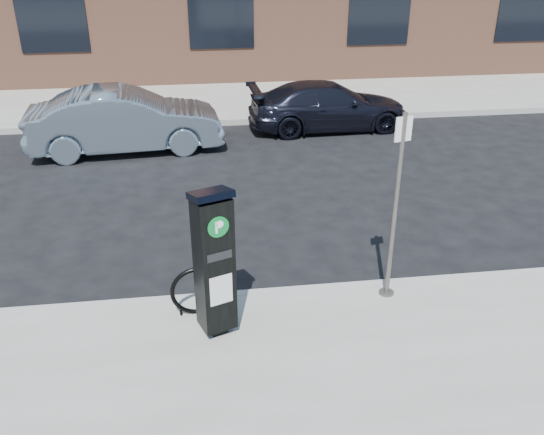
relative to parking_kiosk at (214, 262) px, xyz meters
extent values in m
plane|color=black|center=(0.82, 0.80, -1.13)|extent=(120.00, 120.00, 0.00)
cube|color=gray|center=(0.82, 14.80, -1.06)|extent=(60.00, 12.00, 0.15)
cube|color=#9E9B93|center=(0.82, 0.78, -1.06)|extent=(60.00, 0.12, 0.16)
cube|color=#9E9B93|center=(0.82, 8.82, -1.06)|extent=(60.00, 0.12, 0.16)
cube|color=black|center=(0.00, 0.00, -0.93)|extent=(0.26, 0.26, 0.10)
cube|color=black|center=(0.00, 0.00, -0.03)|extent=(0.50, 0.47, 1.69)
cube|color=black|center=(0.00, 0.00, 0.85)|extent=(0.55, 0.52, 0.16)
cylinder|color=#086124|center=(0.06, -0.16, 0.53)|extent=(0.24, 0.10, 0.25)
cube|color=white|center=(0.06, -0.16, 0.53)|extent=(0.09, 0.04, 0.14)
cube|color=silver|center=(0.06, -0.16, -0.28)|extent=(0.26, 0.10, 0.38)
cube|color=black|center=(0.06, -0.16, 0.17)|extent=(0.28, 0.11, 0.10)
cylinder|color=#504B47|center=(2.30, 0.50, -0.97)|extent=(0.20, 0.20, 0.03)
cylinder|color=#504B47|center=(2.30, 0.50, 0.28)|extent=(0.06, 0.06, 2.52)
cube|color=silver|center=(2.30, 0.50, 1.33)|extent=(0.22, 0.07, 0.30)
torus|color=black|center=(-0.22, 0.40, -0.64)|extent=(0.68, 0.13, 0.68)
cylinder|color=black|center=(-0.45, 0.38, -0.91)|extent=(0.03, 0.03, 0.13)
cylinder|color=black|center=(0.00, 0.43, -0.91)|extent=(0.03, 0.03, 0.13)
imported|color=gray|center=(-1.71, 7.20, -0.42)|extent=(4.41, 1.86, 1.42)
imported|color=black|center=(3.23, 8.20, -0.54)|extent=(4.13, 1.83, 1.18)
camera|label=1|loc=(-0.10, -5.74, 3.42)|focal=38.00mm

